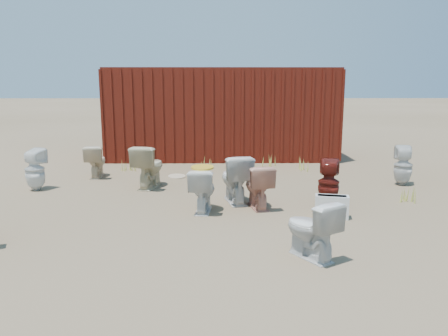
{
  "coord_description": "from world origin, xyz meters",
  "views": [
    {
      "loc": [
        -0.09,
        -6.95,
        2.04
      ],
      "look_at": [
        0.0,
        0.6,
        0.55
      ],
      "focal_mm": 35.0,
      "sensor_mm": 36.0,
      "label": 1
    }
  ],
  "objects_px": {
    "toilet_front_pink": "(258,186)",
    "toilet_front_e": "(311,229)",
    "toilet_back_e": "(403,166)",
    "toilet_front_c": "(235,178)",
    "toilet_back_a": "(35,170)",
    "toilet_back_beige_right": "(149,166)",
    "toilet_back_yellowlid": "(203,190)",
    "shipping_container": "(222,113)",
    "toilet_back_beige_left": "(96,161)",
    "loose_tank": "(332,207)",
    "toilet_front_maroon": "(329,183)"
  },
  "relations": [
    {
      "from": "toilet_back_beige_left",
      "to": "shipping_container",
      "type": "bearing_deg",
      "value": -137.88
    },
    {
      "from": "toilet_back_a",
      "to": "loose_tank",
      "type": "distance_m",
      "value": 5.53
    },
    {
      "from": "toilet_back_beige_right",
      "to": "shipping_container",
      "type": "bearing_deg",
      "value": -98.04
    },
    {
      "from": "toilet_back_beige_left",
      "to": "toilet_back_e",
      "type": "height_order",
      "value": "toilet_back_e"
    },
    {
      "from": "toilet_back_beige_left",
      "to": "toilet_back_beige_right",
      "type": "bearing_deg",
      "value": 140.25
    },
    {
      "from": "toilet_back_beige_left",
      "to": "toilet_back_yellowlid",
      "type": "xyz_separation_m",
      "value": [
        2.41,
        -2.59,
        0.0
      ]
    },
    {
      "from": "shipping_container",
      "to": "toilet_back_e",
      "type": "relative_size",
      "value": 7.56
    },
    {
      "from": "toilet_back_e",
      "to": "toilet_front_pink",
      "type": "bearing_deg",
      "value": 41.04
    },
    {
      "from": "shipping_container",
      "to": "loose_tank",
      "type": "relative_size",
      "value": 12.0
    },
    {
      "from": "toilet_front_c",
      "to": "toilet_back_yellowlid",
      "type": "distance_m",
      "value": 0.76
    },
    {
      "from": "toilet_back_a",
      "to": "toilet_back_beige_right",
      "type": "height_order",
      "value": "toilet_back_beige_right"
    },
    {
      "from": "toilet_back_a",
      "to": "toilet_back_beige_left",
      "type": "relative_size",
      "value": 1.14
    },
    {
      "from": "shipping_container",
      "to": "toilet_front_maroon",
      "type": "height_order",
      "value": "shipping_container"
    },
    {
      "from": "toilet_front_e",
      "to": "toilet_back_e",
      "type": "height_order",
      "value": "toilet_back_e"
    },
    {
      "from": "toilet_front_pink",
      "to": "toilet_front_c",
      "type": "relative_size",
      "value": 0.87
    },
    {
      "from": "shipping_container",
      "to": "toilet_back_e",
      "type": "xyz_separation_m",
      "value": [
        3.6,
        -3.62,
        -0.8
      ]
    },
    {
      "from": "shipping_container",
      "to": "toilet_back_yellowlid",
      "type": "distance_m",
      "value": 5.48
    },
    {
      "from": "toilet_back_a",
      "to": "shipping_container",
      "type": "bearing_deg",
      "value": -112.91
    },
    {
      "from": "toilet_back_beige_right",
      "to": "toilet_back_e",
      "type": "height_order",
      "value": "toilet_back_beige_right"
    },
    {
      "from": "toilet_back_beige_left",
      "to": "loose_tank",
      "type": "height_order",
      "value": "toilet_back_beige_left"
    },
    {
      "from": "toilet_front_pink",
      "to": "toilet_back_a",
      "type": "height_order",
      "value": "toilet_back_a"
    },
    {
      "from": "toilet_front_pink",
      "to": "toilet_back_yellowlid",
      "type": "xyz_separation_m",
      "value": [
        -0.9,
        -0.2,
        -0.01
      ]
    },
    {
      "from": "toilet_back_beige_right",
      "to": "toilet_back_yellowlid",
      "type": "xyz_separation_m",
      "value": [
        1.11,
        -1.63,
        -0.07
      ]
    },
    {
      "from": "toilet_front_pink",
      "to": "toilet_front_c",
      "type": "distance_m",
      "value": 0.5
    },
    {
      "from": "toilet_front_maroon",
      "to": "toilet_back_beige_right",
      "type": "height_order",
      "value": "toilet_back_beige_right"
    },
    {
      "from": "toilet_back_beige_right",
      "to": "toilet_back_yellowlid",
      "type": "height_order",
      "value": "toilet_back_beige_right"
    },
    {
      "from": "toilet_back_yellowlid",
      "to": "loose_tank",
      "type": "height_order",
      "value": "toilet_back_yellowlid"
    },
    {
      "from": "toilet_back_beige_right",
      "to": "toilet_back_e",
      "type": "relative_size",
      "value": 1.06
    },
    {
      "from": "toilet_back_beige_left",
      "to": "toilet_back_e",
      "type": "relative_size",
      "value": 0.89
    },
    {
      "from": "toilet_back_yellowlid",
      "to": "loose_tank",
      "type": "distance_m",
      "value": 2.02
    },
    {
      "from": "toilet_front_c",
      "to": "toilet_front_e",
      "type": "bearing_deg",
      "value": 95.61
    },
    {
      "from": "toilet_front_c",
      "to": "toilet_back_yellowlid",
      "type": "height_order",
      "value": "toilet_front_c"
    },
    {
      "from": "toilet_front_e",
      "to": "toilet_back_yellowlid",
      "type": "bearing_deg",
      "value": -87.46
    },
    {
      "from": "toilet_front_e",
      "to": "toilet_back_yellowlid",
      "type": "relative_size",
      "value": 1.01
    },
    {
      "from": "toilet_back_beige_left",
      "to": "toilet_back_a",
      "type": "bearing_deg",
      "value": 50.91
    },
    {
      "from": "toilet_front_e",
      "to": "toilet_back_beige_right",
      "type": "distance_m",
      "value": 4.3
    },
    {
      "from": "toilet_back_e",
      "to": "toilet_front_maroon",
      "type": "bearing_deg",
      "value": 51.62
    },
    {
      "from": "shipping_container",
      "to": "toilet_back_beige_right",
      "type": "distance_m",
      "value": 4.11
    },
    {
      "from": "toilet_back_a",
      "to": "toilet_back_beige_right",
      "type": "xyz_separation_m",
      "value": [
        2.14,
        0.21,
        0.02
      ]
    },
    {
      "from": "toilet_back_beige_right",
      "to": "toilet_back_yellowlid",
      "type": "relative_size",
      "value": 1.19
    },
    {
      "from": "toilet_front_maroon",
      "to": "toilet_back_e",
      "type": "relative_size",
      "value": 0.98
    },
    {
      "from": "shipping_container",
      "to": "toilet_back_yellowlid",
      "type": "bearing_deg",
      "value": -93.71
    },
    {
      "from": "toilet_back_a",
      "to": "loose_tank",
      "type": "xyz_separation_m",
      "value": [
        5.23,
        -1.79,
        -0.23
      ]
    },
    {
      "from": "toilet_front_c",
      "to": "toilet_back_a",
      "type": "bearing_deg",
      "value": -25.82
    },
    {
      "from": "shipping_container",
      "to": "toilet_back_beige_right",
      "type": "xyz_separation_m",
      "value": [
        -1.46,
        -3.76,
        -0.78
      ]
    },
    {
      "from": "toilet_front_c",
      "to": "toilet_back_a",
      "type": "distance_m",
      "value": 3.89
    },
    {
      "from": "toilet_front_pink",
      "to": "toilet_front_maroon",
      "type": "height_order",
      "value": "toilet_front_maroon"
    },
    {
      "from": "toilet_front_pink",
      "to": "toilet_front_e",
      "type": "bearing_deg",
      "value": 91.03
    },
    {
      "from": "toilet_back_a",
      "to": "toilet_back_yellowlid",
      "type": "bearing_deg",
      "value": 175.56
    },
    {
      "from": "toilet_front_maroon",
      "to": "toilet_back_yellowlid",
      "type": "bearing_deg",
      "value": 24.67
    }
  ]
}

